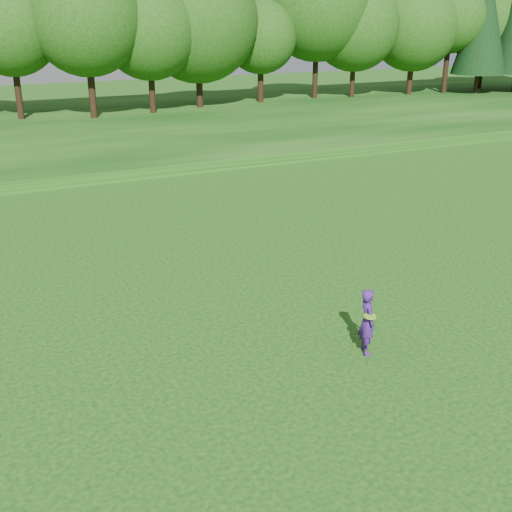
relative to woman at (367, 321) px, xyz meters
name	(u,v)px	position (x,y,z in m)	size (l,w,h in m)	color
ground	(224,386)	(-3.69, 0.09, -0.83)	(140.00, 140.00, 0.00)	#0C410C
berm	(21,133)	(-3.69, 34.09, -0.53)	(130.00, 30.00, 0.60)	#0C410C
walking_path	(60,184)	(-3.69, 20.09, -0.81)	(130.00, 1.60, 0.04)	gray
woman	(367,321)	(0.00, 0.00, 0.00)	(0.56, 0.72, 1.65)	#431B79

